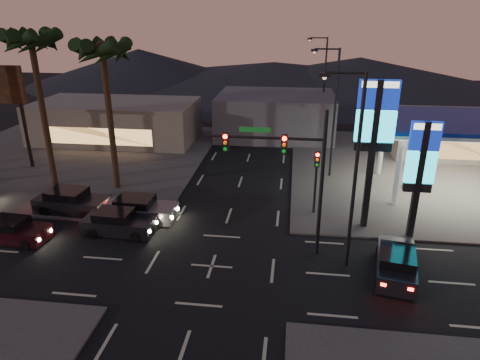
# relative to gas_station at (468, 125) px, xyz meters

# --- Properties ---
(ground) EXTENTS (140.00, 140.00, 0.00)m
(ground) POSITION_rel_gas_station_xyz_m (-16.00, -12.00, -5.08)
(ground) COLOR black
(ground) RESTS_ON ground
(corner_lot_ne) EXTENTS (24.00, 24.00, 0.12)m
(corner_lot_ne) POSITION_rel_gas_station_xyz_m (0.00, 4.00, -5.02)
(corner_lot_ne) COLOR #47443F
(corner_lot_ne) RESTS_ON ground
(corner_lot_nw) EXTENTS (24.00, 24.00, 0.12)m
(corner_lot_nw) POSITION_rel_gas_station_xyz_m (-32.00, 4.00, -5.02)
(corner_lot_nw) COLOR #47443F
(corner_lot_nw) RESTS_ON ground
(gas_station) EXTENTS (12.20, 8.20, 5.47)m
(gas_station) POSITION_rel_gas_station_xyz_m (0.00, 0.00, 0.00)
(gas_station) COLOR silver
(gas_station) RESTS_ON ground
(convenience_store) EXTENTS (10.00, 6.00, 4.00)m
(convenience_store) POSITION_rel_gas_station_xyz_m (2.00, 9.00, -3.08)
(convenience_store) COLOR #726B5B
(convenience_store) RESTS_ON ground
(pylon_sign_tall) EXTENTS (2.20, 0.35, 9.00)m
(pylon_sign_tall) POSITION_rel_gas_station_xyz_m (-7.50, -6.50, 1.31)
(pylon_sign_tall) COLOR black
(pylon_sign_tall) RESTS_ON ground
(pylon_sign_short) EXTENTS (1.60, 0.35, 7.00)m
(pylon_sign_short) POSITION_rel_gas_station_xyz_m (-5.00, -7.50, -0.42)
(pylon_sign_short) COLOR black
(pylon_sign_short) RESTS_ON ground
(traffic_signal_mast) EXTENTS (6.10, 0.39, 8.00)m
(traffic_signal_mast) POSITION_rel_gas_station_xyz_m (-12.24, -10.01, 0.15)
(traffic_signal_mast) COLOR black
(traffic_signal_mast) RESTS_ON ground
(pedestal_signal) EXTENTS (0.32, 0.39, 4.30)m
(pedestal_signal) POSITION_rel_gas_station_xyz_m (-10.50, -5.02, -2.16)
(pedestal_signal) COLOR black
(pedestal_signal) RESTS_ON ground
(streetlight_near) EXTENTS (2.14, 0.25, 10.00)m
(streetlight_near) POSITION_rel_gas_station_xyz_m (-9.21, -11.00, 0.64)
(streetlight_near) COLOR black
(streetlight_near) RESTS_ON ground
(streetlight_mid) EXTENTS (2.14, 0.25, 10.00)m
(streetlight_mid) POSITION_rel_gas_station_xyz_m (-9.21, 2.00, 0.64)
(streetlight_mid) COLOR black
(streetlight_mid) RESTS_ON ground
(streetlight_far) EXTENTS (2.14, 0.25, 10.00)m
(streetlight_far) POSITION_rel_gas_station_xyz_m (-9.21, 16.00, 0.64)
(streetlight_far) COLOR black
(streetlight_far) RESTS_ON ground
(palm_a) EXTENTS (4.41, 4.41, 10.86)m
(palm_a) POSITION_rel_gas_station_xyz_m (-25.00, -2.50, 4.35)
(palm_a) COLOR black
(palm_a) RESTS_ON ground
(palm_b) EXTENTS (4.41, 4.41, 11.46)m
(palm_b) POSITION_rel_gas_station_xyz_m (-30.00, -2.50, 4.89)
(palm_b) COLOR black
(palm_b) RESTS_ON ground
(building_far_west) EXTENTS (16.00, 8.00, 4.00)m
(building_far_west) POSITION_rel_gas_station_xyz_m (-30.00, 10.00, -3.08)
(building_far_west) COLOR #726B5B
(building_far_west) RESTS_ON ground
(building_far_mid) EXTENTS (12.00, 9.00, 4.40)m
(building_far_mid) POSITION_rel_gas_station_xyz_m (-14.00, 14.00, -2.88)
(building_far_mid) COLOR #4C4C51
(building_far_mid) RESTS_ON ground
(hill_left) EXTENTS (40.00, 40.00, 6.00)m
(hill_left) POSITION_rel_gas_station_xyz_m (-41.00, 48.00, -2.08)
(hill_left) COLOR black
(hill_left) RESTS_ON ground
(hill_right) EXTENTS (50.00, 50.00, 5.00)m
(hill_right) POSITION_rel_gas_station_xyz_m (-1.00, 48.00, -2.58)
(hill_right) COLOR black
(hill_right) RESTS_ON ground
(hill_center) EXTENTS (60.00, 60.00, 4.00)m
(hill_center) POSITION_rel_gas_station_xyz_m (-16.00, 48.00, -3.08)
(hill_center) COLOR black
(hill_center) RESTS_ON ground
(car_lane_a_front) EXTENTS (4.44, 2.04, 1.42)m
(car_lane_a_front) POSITION_rel_gas_station_xyz_m (-22.23, -9.09, -4.42)
(car_lane_a_front) COLOR black
(car_lane_a_front) RESTS_ON ground
(car_lane_a_mid) EXTENTS (4.21, 1.98, 1.34)m
(car_lane_a_mid) POSITION_rel_gas_station_xyz_m (-27.93, -10.76, -4.46)
(car_lane_a_mid) COLOR black
(car_lane_a_mid) RESTS_ON ground
(car_lane_b_front) EXTENTS (4.73, 2.12, 1.52)m
(car_lane_b_front) POSITION_rel_gas_station_xyz_m (-21.57, -7.25, -4.38)
(car_lane_b_front) COLOR #5D5D5F
(car_lane_b_front) RESTS_ON ground
(car_lane_b_mid) EXTENTS (4.97, 2.35, 1.58)m
(car_lane_b_mid) POSITION_rel_gas_station_xyz_m (-26.39, -6.77, -4.35)
(car_lane_b_mid) COLOR black
(car_lane_b_mid) RESTS_ON ground
(suv_station) EXTENTS (2.59, 4.60, 1.45)m
(suv_station) POSITION_rel_gas_station_xyz_m (-6.65, -11.59, -4.41)
(suv_station) COLOR black
(suv_station) RESTS_ON ground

